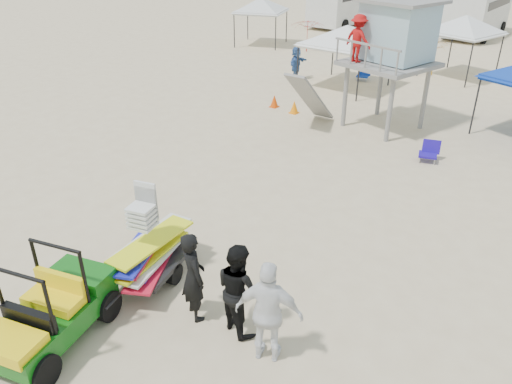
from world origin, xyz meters
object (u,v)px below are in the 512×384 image
Objects in this scene: surf_trailer at (150,246)px; man_left at (193,276)px; utility_cart at (45,305)px; lifeguard_tower at (391,37)px.

surf_trailer reaches higher than man_left.
man_left is at bearing 53.21° from utility_cart.
utility_cart is 1.11× the size of surf_trailer.
man_left is 11.91m from lifeguard_tower.
utility_cart is 0.59× the size of lifeguard_tower.
lifeguard_tower is at bearing 90.56° from utility_cart.
lifeguard_tower is at bearing 90.70° from surf_trailer.
man_left is at bearing -81.87° from lifeguard_tower.
surf_trailer is at bearing 13.98° from man_left.
man_left reaches higher than utility_cart.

